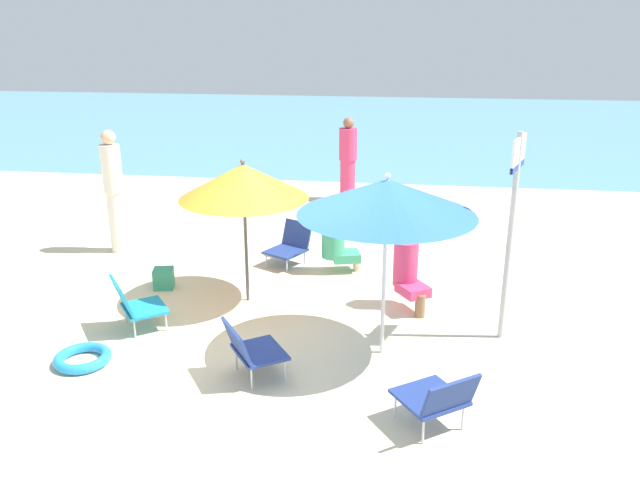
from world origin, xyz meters
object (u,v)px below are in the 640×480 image
object	(u,v)px
umbrella_orange	(243,181)
person_d	(336,239)
beach_chair_d	(134,303)
umbrella_blue	(387,197)
beach_bag	(164,278)
person_a	(348,160)
swim_ring	(83,358)
beach_chair_c	(250,348)
beach_chair_a	(290,244)
person_c	(114,191)
beach_chair_b	(437,397)
person_b	(408,267)
warning_sign	(513,208)

from	to	relation	value
umbrella_orange	person_d	size ratio (longest dim) A/B	1.85
person_d	beach_chair_d	bearing A→B (deg)	-150.16
umbrella_blue	beach_bag	world-z (taller)	umbrella_blue
person_a	swim_ring	size ratio (longest dim) A/B	2.77
umbrella_blue	beach_chair_c	bearing A→B (deg)	-151.56
beach_chair_a	beach_chair_d	xyz separation A→B (m)	(-1.33, -2.25, 0.04)
person_c	beach_bag	world-z (taller)	person_c
umbrella_blue	beach_chair_a	distance (m)	3.11
person_a	person_c	distance (m)	4.54
beach_chair_a	person_a	xyz separation A→B (m)	(0.47, 3.47, 0.50)
umbrella_blue	beach_chair_d	xyz separation A→B (m)	(-2.73, 0.15, -1.35)
beach_chair_a	beach_chair_b	bearing A→B (deg)	55.73
umbrella_orange	beach_bag	bearing A→B (deg)	169.13
beach_chair_b	person_b	world-z (taller)	person_b
person_a	warning_sign	bearing A→B (deg)	1.45
beach_chair_d	person_c	distance (m)	2.79
umbrella_orange	person_d	world-z (taller)	umbrella_orange
warning_sign	beach_chair_c	bearing A→B (deg)	-134.42
warning_sign	swim_ring	bearing A→B (deg)	-144.67
beach_chair_a	person_c	distance (m)	2.69
person_a	person_c	xyz separation A→B (m)	(-3.08, -3.32, 0.15)
beach_chair_b	beach_chair_c	size ratio (longest dim) A/B	1.07
umbrella_orange	person_c	distance (m)	2.81
person_b	warning_sign	xyz separation A→B (m)	(1.02, -0.63, 0.95)
beach_chair_d	person_d	world-z (taller)	person_d
warning_sign	swim_ring	size ratio (longest dim) A/B	3.96
beach_chair_b	person_a	world-z (taller)	person_a
beach_chair_b	swim_ring	size ratio (longest dim) A/B	1.36
umbrella_blue	swim_ring	size ratio (longest dim) A/B	3.37
umbrella_orange	beach_bag	distance (m)	1.81
beach_chair_a	swim_ring	world-z (taller)	beach_chair_a
person_b	beach_chair_c	bearing A→B (deg)	-72.24
person_c	beach_chair_d	bearing A→B (deg)	104.21
umbrella_orange	person_b	bearing A→B (deg)	2.03
beach_chair_a	umbrella_orange	bearing A→B (deg)	16.02
person_b	person_d	bearing A→B (deg)	-170.04
umbrella_orange	swim_ring	bearing A→B (deg)	-126.70
beach_chair_d	swim_ring	world-z (taller)	beach_chair_d
person_b	person_d	world-z (taller)	person_b
beach_chair_a	warning_sign	world-z (taller)	warning_sign
person_c	warning_sign	bearing A→B (deg)	144.98
beach_chair_d	beach_bag	distance (m)	1.18
umbrella_orange	person_c	size ratio (longest dim) A/B	0.98
beach_chair_c	person_a	size ratio (longest dim) A/B	0.46
person_d	swim_ring	world-z (taller)	person_d
umbrella_orange	beach_chair_d	bearing A→B (deg)	-138.13
beach_chair_c	warning_sign	distance (m)	2.98
beach_chair_b	person_c	size ratio (longest dim) A/B	0.43
person_b	swim_ring	distance (m)	3.70
beach_chair_b	beach_chair_d	distance (m)	3.54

